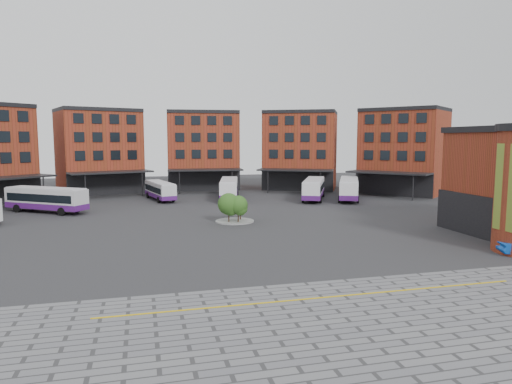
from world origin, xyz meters
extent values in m
plane|color=#28282B|center=(0.00, 0.00, 0.00)|extent=(160.00, 160.00, 0.00)
cube|color=slate|center=(2.00, -22.00, 0.01)|extent=(50.00, 22.00, 0.02)
cube|color=gold|center=(2.00, -14.00, 0.03)|extent=(26.00, 0.15, 0.02)
cube|color=black|center=(-26.63, 31.58, 4.00)|extent=(12.61, 11.97, 0.25)
cylinder|color=black|center=(-22.05, 33.28, 2.00)|extent=(0.20, 0.20, 4.00)
cube|color=maroon|center=(-15.30, 46.44, 7.00)|extent=(15.55, 13.69, 14.00)
cube|color=black|center=(-13.72, 41.85, 2.00)|extent=(12.45, 4.71, 4.00)
cube|color=black|center=(-15.30, 46.44, 14.30)|extent=(15.65, 13.97, 0.60)
cube|color=black|center=(-13.66, 41.66, 9.20)|extent=(10.87, 3.87, 8.00)
cube|color=black|center=(-12.96, 39.63, 4.00)|extent=(13.72, 8.39, 0.25)
cylinder|color=black|center=(-16.67, 36.45, 2.00)|extent=(0.20, 0.20, 4.00)
cylinder|color=black|center=(-8.07, 39.41, 2.00)|extent=(0.20, 0.20, 4.00)
cube|color=maroon|center=(3.28, 48.89, 7.00)|extent=(13.67, 10.88, 14.00)
cube|color=black|center=(2.94, 44.05, 2.00)|extent=(13.00, 1.41, 4.00)
cube|color=black|center=(3.28, 48.89, 14.30)|extent=(13.69, 11.18, 0.60)
cube|color=black|center=(2.93, 43.85, 9.20)|extent=(11.42, 0.95, 8.00)
cube|color=black|center=(2.78, 41.70, 4.00)|extent=(13.28, 5.30, 0.25)
cylinder|color=black|center=(-1.89, 40.22, 2.00)|extent=(0.20, 0.20, 4.00)
cylinder|color=black|center=(7.19, 39.59, 2.00)|extent=(0.20, 0.20, 4.00)
cube|color=maroon|center=(21.34, 43.88, 7.00)|extent=(16.12, 14.81, 14.00)
cube|color=black|center=(19.14, 39.56, 2.00)|extent=(11.81, 6.35, 4.00)
cube|color=black|center=(21.34, 43.88, 14.30)|extent=(16.26, 15.08, 0.60)
cube|color=black|center=(19.04, 39.38, 9.20)|extent=(10.26, 5.33, 8.00)
cube|color=black|center=(18.07, 37.46, 4.00)|extent=(13.58, 9.82, 0.25)
cylinder|color=black|center=(13.20, 37.92, 2.00)|extent=(0.20, 0.20, 4.00)
cylinder|color=black|center=(21.31, 33.79, 2.00)|extent=(0.20, 0.20, 4.00)
cube|color=maroon|center=(36.00, 32.21, 7.00)|extent=(16.02, 16.39, 14.00)
cube|color=black|center=(32.29, 29.09, 2.00)|extent=(8.74, 10.28, 4.00)
cube|color=black|center=(36.00, 32.21, 14.30)|extent=(16.25, 16.58, 0.60)
cube|color=black|center=(32.14, 28.96, 9.20)|extent=(7.47, 8.86, 8.00)
cube|color=black|center=(30.49, 27.58, 4.00)|extent=(11.73, 12.79, 0.25)
cylinder|color=black|center=(26.19, 29.91, 2.00)|extent=(0.20, 0.20, 4.00)
cylinder|color=black|center=(32.03, 22.94, 2.00)|extent=(0.20, 0.20, 4.00)
cube|color=black|center=(22.90, -2.00, 2.00)|extent=(0.40, 12.00, 4.00)
cube|color=#C96D17|center=(20.10, -8.00, 5.50)|extent=(0.12, 2.20, 7.00)
cylinder|color=gray|center=(2.00, 12.00, 0.06)|extent=(4.40, 4.40, 0.12)
cylinder|color=#332114|center=(1.20, 11.40, 0.76)|extent=(0.14, 0.14, 1.53)
sphere|color=#244717|center=(1.20, 11.40, 2.14)|extent=(2.46, 2.46, 2.46)
sphere|color=#244717|center=(1.40, 11.25, 1.68)|extent=(1.72, 1.72, 1.72)
cylinder|color=#332114|center=(2.80, 12.60, 0.62)|extent=(0.14, 0.14, 1.24)
sphere|color=#244717|center=(2.80, 12.60, 1.73)|extent=(1.68, 1.68, 1.68)
sphere|color=#244717|center=(3.00, 12.45, 1.36)|extent=(1.17, 1.17, 1.17)
cylinder|color=#332114|center=(2.20, 11.00, 0.73)|extent=(0.14, 0.14, 1.46)
sphere|color=#244717|center=(2.20, 11.00, 2.05)|extent=(2.12, 2.12, 2.12)
sphere|color=#244717|center=(2.40, 10.85, 1.61)|extent=(1.49, 1.49, 1.49)
cube|color=silver|center=(-20.07, 24.28, 1.84)|extent=(10.82, 8.64, 2.54)
cube|color=black|center=(-20.07, 24.28, 2.02)|extent=(10.10, 8.17, 0.98)
cube|color=silver|center=(-20.07, 24.28, 3.16)|extent=(10.38, 8.29, 0.12)
cube|color=black|center=(-24.66, 27.48, 2.07)|extent=(1.36, 1.87, 1.14)
cube|color=#4F186F|center=(-20.07, 24.28, 0.93)|extent=(10.87, 8.70, 0.72)
cylinder|color=black|center=(-23.80, 25.30, 0.52)|extent=(1.03, 0.85, 1.04)
cylinder|color=black|center=(-22.32, 27.42, 0.52)|extent=(1.03, 0.85, 1.04)
cylinder|color=black|center=(-17.83, 21.13, 0.52)|extent=(1.03, 0.85, 1.04)
cylinder|color=black|center=(-16.35, 23.25, 0.52)|extent=(1.03, 0.85, 1.04)
cube|color=silver|center=(-5.45, 33.15, 1.61)|extent=(4.46, 10.22, 2.22)
cube|color=black|center=(-5.45, 33.15, 1.77)|extent=(4.34, 9.46, 0.86)
cube|color=silver|center=(-5.45, 33.15, 2.76)|extent=(4.28, 9.81, 0.11)
cube|color=black|center=(-6.55, 37.91, 1.81)|extent=(1.90, 0.55, 1.00)
cube|color=#4F186F|center=(-5.45, 33.15, 0.82)|extent=(4.50, 10.27, 0.63)
cylinder|color=black|center=(-7.27, 36.00, 0.45)|extent=(0.47, 0.94, 0.91)
cylinder|color=black|center=(-5.07, 36.52, 0.45)|extent=(0.47, 0.94, 0.91)
cylinder|color=black|center=(-5.83, 29.79, 0.45)|extent=(0.47, 0.94, 0.91)
cylinder|color=black|center=(-3.63, 30.30, 0.45)|extent=(0.47, 0.94, 0.91)
cube|color=white|center=(5.07, 31.48, 1.81)|extent=(4.87, 11.47, 2.49)
cube|color=black|center=(5.07, 31.48, 1.98)|extent=(4.74, 10.61, 0.97)
cube|color=silver|center=(5.07, 31.48, 3.10)|extent=(4.68, 11.02, 0.12)
cube|color=black|center=(6.24, 36.85, 2.03)|extent=(2.14, 0.58, 1.12)
cube|color=#4F186F|center=(5.07, 31.48, 0.92)|extent=(4.92, 11.52, 0.71)
cylinder|color=black|center=(4.59, 35.25, 0.51)|extent=(0.52, 1.06, 1.02)
cylinder|color=black|center=(7.08, 34.71, 0.51)|extent=(0.52, 1.06, 1.02)
cylinder|color=black|center=(3.06, 28.26, 0.51)|extent=(0.52, 1.06, 1.02)
cylinder|color=black|center=(5.55, 27.71, 0.51)|extent=(0.52, 1.06, 1.02)
cube|color=white|center=(17.73, 27.66, 1.85)|extent=(7.29, 11.44, 2.55)
cube|color=black|center=(17.73, 27.66, 2.03)|extent=(6.94, 10.64, 0.99)
cube|color=silver|center=(17.73, 27.66, 3.17)|extent=(6.99, 10.98, 0.12)
cube|color=black|center=(20.15, 32.73, 2.08)|extent=(2.04, 1.06, 1.14)
cube|color=#4F186F|center=(17.73, 27.66, 0.94)|extent=(7.34, 11.49, 0.73)
cylinder|color=black|center=(18.13, 31.53, 0.52)|extent=(0.73, 1.07, 1.04)
cylinder|color=black|center=(20.48, 30.40, 0.52)|extent=(0.73, 1.07, 1.04)
cylinder|color=black|center=(14.97, 24.93, 0.52)|extent=(0.73, 1.07, 1.04)
cylinder|color=black|center=(17.32, 23.80, 0.52)|extent=(0.73, 1.07, 1.04)
cube|color=white|center=(22.99, 26.26, 1.89)|extent=(7.53, 11.68, 2.61)
cube|color=black|center=(22.99, 26.26, 2.07)|extent=(7.17, 10.87, 1.01)
cube|color=silver|center=(22.99, 26.26, 3.25)|extent=(7.23, 11.22, 0.13)
cube|color=black|center=(25.52, 31.42, 2.13)|extent=(2.08, 1.10, 1.17)
cube|color=#4F186F|center=(22.99, 26.26, 0.96)|extent=(7.58, 11.74, 0.74)
cylinder|color=black|center=(23.44, 30.20, 0.53)|extent=(0.75, 1.10, 1.06)
cylinder|color=black|center=(25.83, 29.04, 0.53)|extent=(0.75, 1.10, 1.06)
cylinder|color=black|center=(20.16, 23.47, 0.53)|extent=(0.75, 1.10, 1.06)
cylinder|color=black|center=(22.55, 22.31, 0.53)|extent=(0.75, 1.10, 1.06)
camera|label=1|loc=(-8.21, -38.29, 9.33)|focal=32.00mm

